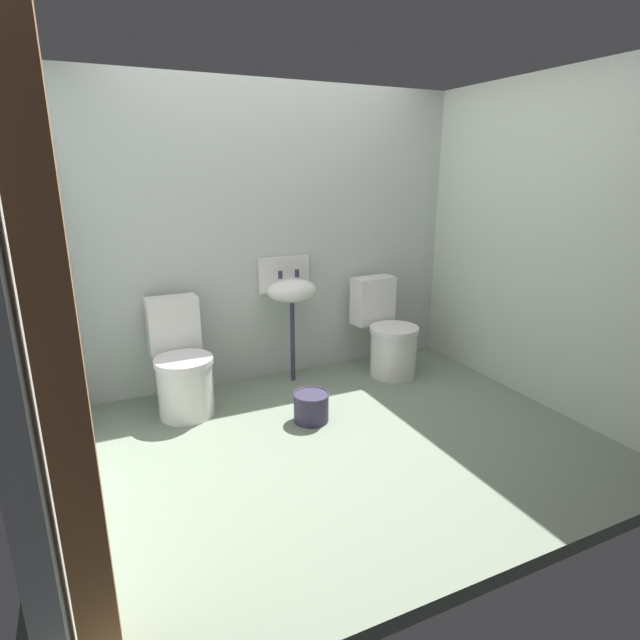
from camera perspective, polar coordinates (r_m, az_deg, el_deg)
The scene contains 9 objects.
ground_plane at distance 3.41m, azimuth 2.09°, elevation -13.29°, with size 3.51×2.69×0.08m, color gray.
wall_back at distance 4.09m, azimuth -5.46°, elevation 9.29°, with size 3.51×0.10×2.29m, color #B8C1B9.
wall_left at distance 2.79m, azimuth -29.69°, elevation 3.82°, with size 0.10×2.49×2.29m, color #B5BDBF.
wall_right at distance 4.06m, azimuth 22.44°, elevation 8.08°, with size 0.10×2.49×2.29m, color beige.
wooden_door_post at distance 1.71m, azimuth -27.46°, elevation -2.68°, with size 0.14×0.14×2.29m, color #A66E45.
toilet_left at distance 3.71m, azimuth -15.23°, elevation -5.13°, with size 0.41×0.60×0.78m.
toilet_right at distance 4.29m, azimuth 7.53°, elevation -1.73°, with size 0.44×0.63×0.78m.
sink at distance 3.99m, azimuth -3.33°, elevation 3.45°, with size 0.42×0.35×0.99m.
bucket at distance 3.51m, azimuth -1.00°, elevation -9.64°, with size 0.25×0.25×0.20m.
Camera 1 is at (-1.36, -2.63, 1.65)m, focal length 28.57 mm.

